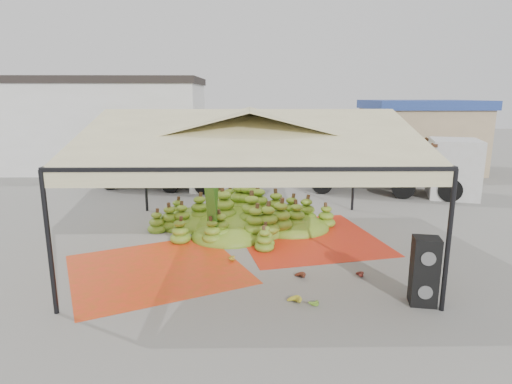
{
  "coord_description": "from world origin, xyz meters",
  "views": [
    {
      "loc": [
        -0.0,
        -12.11,
        4.39
      ],
      "look_at": [
        0.2,
        1.5,
        1.3
      ],
      "focal_mm": 30.0,
      "sensor_mm": 36.0,
      "label": 1
    }
  ],
  "objects_px": {
    "banana_heap": "(244,208)",
    "vendor": "(250,191)",
    "speaker_stack": "(424,271)",
    "truck_right": "(397,159)",
    "truck_left": "(172,160)"
  },
  "relations": [
    {
      "from": "banana_heap",
      "to": "truck_left",
      "type": "distance_m",
      "value": 7.21
    },
    {
      "from": "truck_left",
      "to": "truck_right",
      "type": "distance_m",
      "value": 10.45
    },
    {
      "from": "banana_heap",
      "to": "vendor",
      "type": "distance_m",
      "value": 1.52
    },
    {
      "from": "speaker_stack",
      "to": "truck_left",
      "type": "bearing_deg",
      "value": 132.57
    },
    {
      "from": "truck_left",
      "to": "speaker_stack",
      "type": "bearing_deg",
      "value": -45.19
    },
    {
      "from": "vendor",
      "to": "banana_heap",
      "type": "bearing_deg",
      "value": 86.8
    },
    {
      "from": "banana_heap",
      "to": "speaker_stack",
      "type": "bearing_deg",
      "value": -55.24
    },
    {
      "from": "banana_heap",
      "to": "truck_right",
      "type": "distance_m",
      "value": 8.59
    },
    {
      "from": "speaker_stack",
      "to": "vendor",
      "type": "height_order",
      "value": "vendor"
    },
    {
      "from": "speaker_stack",
      "to": "truck_right",
      "type": "bearing_deg",
      "value": 85.09
    },
    {
      "from": "vendor",
      "to": "truck_right",
      "type": "xyz_separation_m",
      "value": [
        6.67,
        3.61,
        0.63
      ]
    },
    {
      "from": "banana_heap",
      "to": "speaker_stack",
      "type": "distance_m",
      "value": 6.83
    },
    {
      "from": "truck_left",
      "to": "truck_right",
      "type": "xyz_separation_m",
      "value": [
        10.38,
        -1.17,
        0.2
      ]
    },
    {
      "from": "banana_heap",
      "to": "truck_left",
      "type": "relative_size",
      "value": 0.92
    },
    {
      "from": "speaker_stack",
      "to": "truck_right",
      "type": "distance_m",
      "value": 11.13
    }
  ]
}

